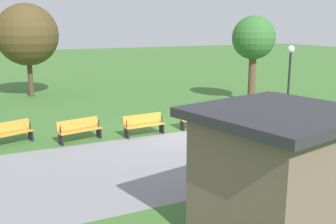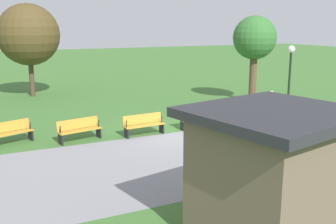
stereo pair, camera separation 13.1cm
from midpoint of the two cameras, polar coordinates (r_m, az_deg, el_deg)
ground_plane at (r=17.48m, az=0.55°, el=-2.90°), size 120.00×120.00×0.00m
path_paving at (r=14.80m, az=6.14°, el=-5.86°), size 28.11×6.29×0.01m
bench_0 at (r=21.95m, az=14.73°, el=1.15°), size 1.84×1.04×0.89m
bench_1 at (r=19.81m, az=10.37°, el=0.15°), size 1.84×0.82×0.89m
bench_2 at (r=18.08m, az=4.21°, el=-0.86°), size 1.81×0.59×0.89m
bench_3 at (r=16.92m, az=-3.71°, el=-1.79°), size 1.81×0.59×0.89m
bench_4 at (r=16.48m, az=-12.81°, el=-2.47°), size 1.84×0.82×0.89m
bench_5 at (r=16.82m, az=-22.01°, el=-2.79°), size 1.84×1.04×0.89m
person_seated at (r=21.72m, az=14.38°, el=1.49°), size 0.46×0.59×1.20m
tree_0 at (r=27.20m, az=-19.68°, el=10.38°), size 3.92×3.92×5.94m
tree_1 at (r=24.48m, az=12.03°, el=10.22°), size 2.58×2.58×5.14m
lamp_post at (r=18.96m, az=16.86°, el=5.81°), size 0.32×0.32×3.71m
kiosk at (r=8.80m, az=14.69°, el=-8.80°), size 3.84×3.64×2.96m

